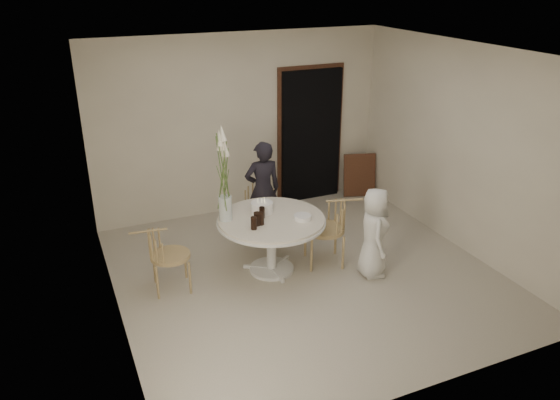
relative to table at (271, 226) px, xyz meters
name	(u,v)px	position (x,y,z in m)	size (l,w,h in m)	color
ground	(305,274)	(0.35, -0.25, -0.62)	(4.50, 4.50, 0.00)	beige
room_shell	(308,150)	(0.35, -0.25, 1.00)	(4.50, 4.50, 4.50)	silver
doorway	(311,136)	(1.50, 1.94, 0.43)	(1.00, 0.10, 2.10)	black
door_trim	(310,132)	(1.50, 1.98, 0.49)	(1.12, 0.03, 2.22)	brown
table	(271,226)	(0.00, 0.00, 0.00)	(1.33, 1.33, 0.73)	silver
picture_frame	(360,175)	(2.30, 1.70, -0.26)	(0.53, 0.04, 0.71)	brown
chair_far	(259,201)	(0.24, 1.02, -0.11)	(0.50, 0.53, 0.78)	tan
chair_right	(334,222)	(0.81, -0.12, -0.05)	(0.60, 0.57, 0.88)	tan
chair_left	(160,251)	(-1.35, 0.10, -0.09)	(0.51, 0.48, 0.81)	tan
girl	(263,190)	(0.28, 0.96, 0.08)	(0.51, 0.33, 1.39)	black
boy	(374,233)	(1.11, -0.57, -0.05)	(0.56, 0.36, 1.14)	white
birthday_cake	(262,207)	(-0.04, 0.20, 0.18)	(0.27, 0.27, 0.18)	white
cola_tumbler_a	(254,223)	(-0.31, -0.21, 0.19)	(0.07, 0.07, 0.15)	black
cola_tumbler_b	(257,219)	(-0.23, -0.12, 0.20)	(0.08, 0.08, 0.16)	black
cola_tumbler_c	(261,218)	(-0.18, -0.12, 0.19)	(0.07, 0.07, 0.16)	black
cola_tumbler_d	(262,213)	(-0.10, 0.04, 0.19)	(0.07, 0.07, 0.14)	black
plate_stack	(303,217)	(0.33, -0.19, 0.14)	(0.21, 0.21, 0.05)	white
flower_vase	(224,181)	(-0.52, 0.17, 0.61)	(0.16, 0.16, 1.19)	silver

